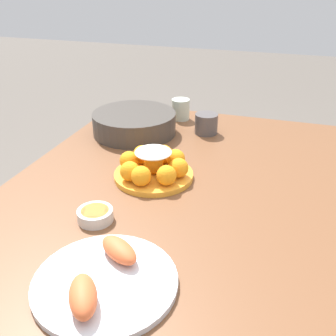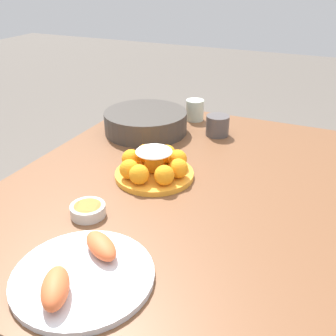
{
  "view_description": "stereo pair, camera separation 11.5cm",
  "coord_description": "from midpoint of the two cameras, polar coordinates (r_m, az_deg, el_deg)",
  "views": [
    {
      "loc": [
        -0.98,
        -0.27,
        1.32
      ],
      "look_at": [
        -0.0,
        0.05,
        0.79
      ],
      "focal_mm": 42.0,
      "sensor_mm": 36.0,
      "label": 1
    },
    {
      "loc": [
        -0.94,
        -0.38,
        1.32
      ],
      "look_at": [
        -0.0,
        0.05,
        0.79
      ],
      "focal_mm": 42.0,
      "sensor_mm": 36.0,
      "label": 2
    }
  ],
  "objects": [
    {
      "name": "cup_near",
      "position": [
        1.49,
        9.42,
        6.06
      ],
      "size": [
        0.09,
        0.09,
        0.08
      ],
      "color": "#4C4747",
      "rests_on": "dining_table"
    },
    {
      "name": "seafood_platter",
      "position": [
        0.83,
        -8.48,
        -15.1
      ],
      "size": [
        0.29,
        0.29,
        0.06
      ],
      "color": "silver",
      "rests_on": "dining_table"
    },
    {
      "name": "dining_table",
      "position": [
        1.21,
        4.76,
        -6.21
      ],
      "size": [
        1.25,
        1.0,
        0.75
      ],
      "color": "brown",
      "rests_on": "ground_plane"
    },
    {
      "name": "cake_plate",
      "position": [
        1.17,
        0.77,
        0.19
      ],
      "size": [
        0.24,
        0.24,
        0.09
      ],
      "color": "gold",
      "rests_on": "dining_table"
    },
    {
      "name": "cup_far",
      "position": [
        1.63,
        5.96,
        8.33
      ],
      "size": [
        0.07,
        0.07,
        0.08
      ],
      "color": "beige",
      "rests_on": "dining_table"
    },
    {
      "name": "sauce_bowl",
      "position": [
        1.02,
        -8.37,
        -6.14
      ],
      "size": [
        0.09,
        0.09,
        0.03
      ],
      "color": "beige",
      "rests_on": "dining_table"
    },
    {
      "name": "serving_bowl",
      "position": [
        1.5,
        -1.05,
        6.78
      ],
      "size": [
        0.31,
        0.31,
        0.08
      ],
      "color": "#3D3833",
      "rests_on": "dining_table"
    }
  ]
}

